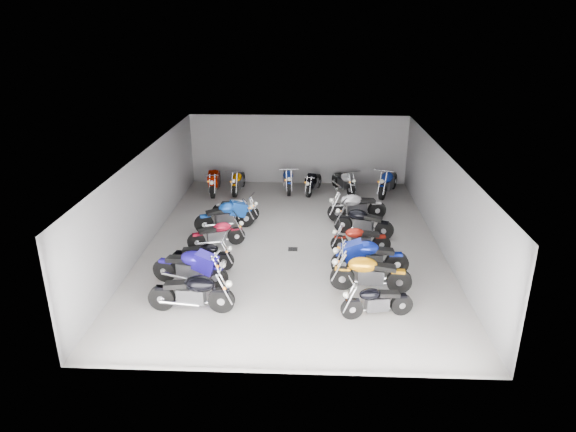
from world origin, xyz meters
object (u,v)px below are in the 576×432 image
(motorcycle_left_f, at_px, (236,208))
(motorcycle_right_b, at_px, (370,273))
(motorcycle_back_e, at_px, (344,181))
(drain_grate, at_px, (293,249))
(motorcycle_left_e, at_px, (226,216))
(motorcycle_back_b, at_px, (238,181))
(motorcycle_right_e, at_px, (363,222))
(motorcycle_right_a, at_px, (376,301))
(motorcycle_left_d, at_px, (217,234))
(motorcycle_left_c, at_px, (203,255))
(motorcycle_back_c, at_px, (288,179))
(motorcycle_back_f, at_px, (388,182))
(motorcycle_right_d, at_px, (360,239))
(motorcycle_left_a, at_px, (192,292))
(motorcycle_back_a, at_px, (215,181))
(motorcycle_back_d, at_px, (313,182))
(motorcycle_right_c, at_px, (369,257))
(motorcycle_left_b, at_px, (191,268))
(motorcycle_right_f, at_px, (356,206))

(motorcycle_left_f, distance_m, motorcycle_right_b, 7.09)
(motorcycle_back_e, bearing_deg, drain_grate, 47.28)
(motorcycle_left_e, distance_m, motorcycle_right_b, 6.47)
(motorcycle_back_b, bearing_deg, motorcycle_right_e, 142.20)
(motorcycle_right_e, height_order, motorcycle_back_b, motorcycle_right_e)
(motorcycle_right_a, bearing_deg, motorcycle_left_d, 38.26)
(motorcycle_right_a, bearing_deg, motorcycle_left_c, 52.42)
(motorcycle_right_a, relative_size, motorcycle_back_c, 0.86)
(motorcycle_left_f, distance_m, motorcycle_back_c, 4.05)
(motorcycle_left_f, xyz_separation_m, motorcycle_back_f, (6.28, 3.25, 0.12))
(motorcycle_left_c, xyz_separation_m, motorcycle_back_c, (2.28, 7.89, 0.06))
(motorcycle_right_b, distance_m, motorcycle_right_d, 2.57)
(motorcycle_right_d, distance_m, motorcycle_back_b, 7.84)
(motorcycle_right_a, bearing_deg, motorcycle_back_f, -20.78)
(motorcycle_back_e, bearing_deg, motorcycle_left_a, 41.48)
(motorcycle_left_f, bearing_deg, motorcycle_left_d, 2.93)
(motorcycle_left_a, relative_size, motorcycle_right_a, 1.21)
(motorcycle_back_a, height_order, motorcycle_back_d, motorcycle_back_a)
(motorcycle_back_b, bearing_deg, motorcycle_right_b, 124.43)
(motorcycle_right_b, bearing_deg, motorcycle_left_c, 81.40)
(motorcycle_right_a, height_order, motorcycle_back_e, motorcycle_back_e)
(motorcycle_left_f, xyz_separation_m, motorcycle_back_a, (-1.38, 3.18, 0.11))
(motorcycle_right_a, bearing_deg, motorcycle_right_e, -12.81)
(motorcycle_right_c, bearing_deg, motorcycle_left_e, 53.73)
(motorcycle_back_f, bearing_deg, motorcycle_right_a, 104.39)
(motorcycle_right_b, bearing_deg, motorcycle_left_b, 92.68)
(motorcycle_right_e, bearing_deg, motorcycle_left_a, 157.08)
(motorcycle_right_e, bearing_deg, motorcycle_back_d, 40.45)
(motorcycle_back_c, bearing_deg, motorcycle_right_d, 106.39)
(motorcycle_right_a, bearing_deg, motorcycle_right_c, -12.51)
(drain_grate, bearing_deg, motorcycle_left_e, 147.17)
(motorcycle_right_f, bearing_deg, motorcycle_back_e, -7.02)
(motorcycle_left_b, distance_m, motorcycle_left_f, 5.32)
(motorcycle_left_e, distance_m, motorcycle_back_d, 5.48)
(motorcycle_back_a, relative_size, motorcycle_back_c, 1.05)
(motorcycle_left_f, height_order, motorcycle_back_c, motorcycle_back_c)
(motorcycle_right_c, bearing_deg, motorcycle_right_f, -1.87)
(motorcycle_left_f, bearing_deg, motorcycle_back_c, 162.07)
(motorcycle_left_c, relative_size, motorcycle_left_f, 1.06)
(motorcycle_back_c, height_order, motorcycle_back_f, motorcycle_back_f)
(motorcycle_right_a, distance_m, motorcycle_right_c, 2.39)
(motorcycle_right_a, relative_size, motorcycle_right_e, 0.92)
(motorcycle_right_b, bearing_deg, motorcycle_right_d, 5.18)
(motorcycle_right_e, height_order, motorcycle_back_e, motorcycle_right_e)
(motorcycle_right_b, relative_size, motorcycle_right_d, 1.16)
(motorcycle_left_f, xyz_separation_m, motorcycle_right_e, (4.75, -1.42, 0.07))
(motorcycle_left_a, bearing_deg, motorcycle_left_b, -164.08)
(motorcycle_left_a, distance_m, motorcycle_right_b, 4.98)
(motorcycle_right_b, distance_m, motorcycle_back_e, 8.90)
(motorcycle_right_c, height_order, motorcycle_back_a, motorcycle_right_c)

